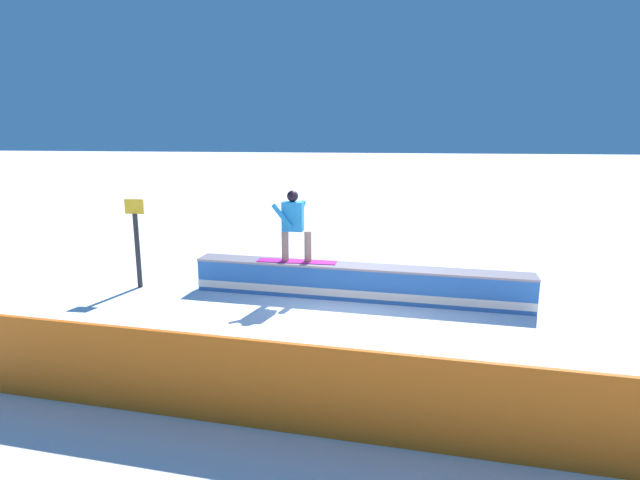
{
  "coord_description": "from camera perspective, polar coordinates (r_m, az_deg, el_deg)",
  "views": [
    {
      "loc": [
        -0.56,
        9.57,
        3.25
      ],
      "look_at": [
        0.61,
        0.94,
        1.36
      ],
      "focal_mm": 28.89,
      "sensor_mm": 36.0,
      "label": 1
    }
  ],
  "objects": [
    {
      "name": "safety_fence",
      "position": [
        5.66,
        1.13,
        -16.59
      ],
      "size": [
        9.3,
        0.96,
        1.04
      ],
      "primitive_type": "cube",
      "rotation": [
        0.0,
        0.0,
        -0.1
      ],
      "color": "orange",
      "rests_on": "ground_plane"
    },
    {
      "name": "ground_plane",
      "position": [
        10.12,
        4.17,
        -6.48
      ],
      "size": [
        120.0,
        120.0,
        0.0
      ],
      "primitive_type": "plane",
      "color": "white"
    },
    {
      "name": "snowboarder",
      "position": [
        10.03,
        -2.93,
        1.78
      ],
      "size": [
        1.58,
        0.42,
        1.41
      ],
      "color": "#C41F96",
      "rests_on": "grind_box"
    },
    {
      "name": "trail_marker",
      "position": [
        11.2,
        -19.63,
        -0.06
      ],
      "size": [
        0.4,
        0.1,
        1.85
      ],
      "color": "#262628",
      "rests_on": "ground_plane"
    },
    {
      "name": "grind_box",
      "position": [
        10.03,
        4.19,
        -4.84
      ],
      "size": [
        6.53,
        1.14,
        0.67
      ],
      "color": "blue",
      "rests_on": "ground_plane"
    }
  ]
}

